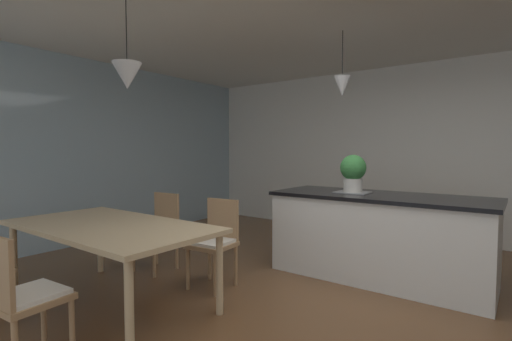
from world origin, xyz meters
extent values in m
cube|color=brown|center=(0.00, 0.00, -0.02)|extent=(10.00, 8.40, 0.04)
cube|color=white|center=(0.00, 3.26, 1.35)|extent=(10.00, 0.12, 2.70)
cube|color=#9EB7C6|center=(-4.06, 0.00, 1.35)|extent=(0.06, 8.40, 2.70)
cube|color=#D1B284|center=(-1.80, -1.00, 0.70)|extent=(1.97, 1.02, 0.04)
cylinder|color=#D1B284|center=(-2.70, -0.57, 0.35)|extent=(0.06, 0.06, 0.70)
cylinder|color=#D1B284|center=(-0.89, -0.57, 0.35)|extent=(0.06, 0.06, 0.70)
cylinder|color=#D1B284|center=(-2.70, -1.43, 0.35)|extent=(0.06, 0.06, 0.70)
cylinder|color=#D1B284|center=(-0.89, -1.43, 0.35)|extent=(0.06, 0.06, 0.70)
cube|color=#A87F56|center=(-2.24, -0.17, 0.43)|extent=(0.43, 0.43, 0.04)
cube|color=white|center=(-2.24, -0.17, 0.47)|extent=(0.38, 0.38, 0.03)
cube|color=#A87F56|center=(-2.25, 0.01, 0.66)|extent=(0.38, 0.06, 0.42)
cylinder|color=#A87F56|center=(-2.06, -0.33, 0.21)|extent=(0.04, 0.04, 0.41)
cylinder|color=#A87F56|center=(-2.40, -0.35, 0.21)|extent=(0.04, 0.04, 0.41)
cylinder|color=#A87F56|center=(-2.08, 0.01, 0.21)|extent=(0.04, 0.04, 0.41)
cylinder|color=#A87F56|center=(-2.42, -0.01, 0.21)|extent=(0.04, 0.04, 0.41)
cube|color=#A87F56|center=(-1.35, -0.17, 0.43)|extent=(0.44, 0.44, 0.04)
cube|color=white|center=(-1.35, -0.17, 0.47)|extent=(0.39, 0.39, 0.03)
cube|color=#A87F56|center=(-1.37, 0.01, 0.66)|extent=(0.38, 0.07, 0.42)
cylinder|color=#A87F56|center=(-1.17, -0.32, 0.21)|extent=(0.04, 0.04, 0.41)
cylinder|color=#A87F56|center=(-1.51, -0.36, 0.21)|extent=(0.04, 0.04, 0.41)
cylinder|color=#A87F56|center=(-1.20, 0.01, 0.21)|extent=(0.04, 0.04, 0.41)
cylinder|color=#A87F56|center=(-1.54, -0.02, 0.21)|extent=(0.04, 0.04, 0.41)
cube|color=#A87F56|center=(-1.35, -1.83, 0.43)|extent=(0.43, 0.43, 0.04)
cube|color=white|center=(-1.35, -1.83, 0.47)|extent=(0.39, 0.39, 0.03)
cylinder|color=#A87F56|center=(-1.54, -1.68, 0.21)|extent=(0.04, 0.04, 0.41)
cylinder|color=#A87F56|center=(-1.20, -1.65, 0.21)|extent=(0.04, 0.04, 0.41)
cylinder|color=#A87F56|center=(-2.39, -1.65, 0.21)|extent=(0.04, 0.04, 0.41)
cylinder|color=#A87F56|center=(-2.05, -1.68, 0.21)|extent=(0.04, 0.04, 0.41)
cube|color=silver|center=(-0.11, 1.10, 0.44)|extent=(2.17, 0.84, 0.88)
cube|color=black|center=(-0.11, 1.10, 0.88)|extent=(2.23, 0.90, 0.04)
cube|color=gray|center=(-0.41, 1.10, 0.91)|extent=(0.36, 0.30, 0.01)
cylinder|color=black|center=(-1.64, -0.90, 2.41)|extent=(0.01, 0.01, 0.58)
cone|color=#B7B7B7|center=(-1.64, -0.90, 2.01)|extent=(0.25, 0.25, 0.23)
cylinder|color=black|center=(-0.55, 1.10, 2.45)|extent=(0.01, 0.01, 0.50)
cone|color=#B7B7B7|center=(-0.55, 1.10, 2.09)|extent=(0.18, 0.18, 0.22)
cylinder|color=beige|center=(-0.41, 1.10, 0.98)|extent=(0.20, 0.20, 0.16)
sphere|color=#387F3D|center=(-0.41, 1.10, 1.18)|extent=(0.29, 0.29, 0.29)
camera|label=1|loc=(1.14, -2.79, 1.36)|focal=25.67mm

